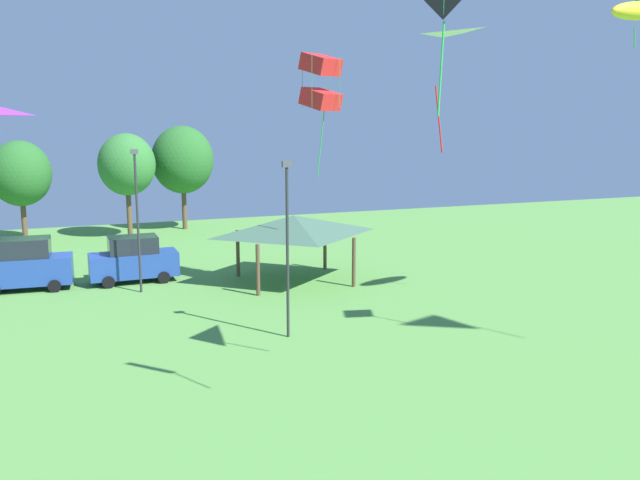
{
  "coord_description": "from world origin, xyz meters",
  "views": [
    {
      "loc": [
        -6.76,
        2.94,
        8.92
      ],
      "look_at": [
        -1.72,
        16.8,
        6.15
      ],
      "focal_mm": 38.0,
      "sensor_mm": 36.0,
      "label": 1
    }
  ],
  "objects": [
    {
      "name": "treeline_tree_4",
      "position": [
        1.17,
        55.79,
        5.39
      ],
      "size": [
        4.73,
        4.73,
        8.01
      ],
      "color": "brown",
      "rests_on": "ground"
    },
    {
      "name": "kite_flying_0",
      "position": [
        3.04,
        21.26,
        10.41
      ],
      "size": [
        1.66,
        2.13,
        2.82
      ],
      "color": "white"
    },
    {
      "name": "light_post_1",
      "position": [
        1.0,
        28.07,
        3.96
      ],
      "size": [
        0.36,
        0.2,
        7.11
      ],
      "color": "#2D2D33",
      "rests_on": "ground"
    },
    {
      "name": "parked_car_second_from_left",
      "position": [
        -9.42,
        39.76,
        1.3
      ],
      "size": [
        4.65,
        2.21,
        2.69
      ],
      "rotation": [
        0.0,
        0.0,
        -0.05
      ],
      "color": "#234299",
      "rests_on": "ground"
    },
    {
      "name": "park_pavilion",
      "position": [
        4.06,
        36.79,
        3.08
      ],
      "size": [
        6.66,
        5.57,
        3.6
      ],
      "color": "brown",
      "rests_on": "ground"
    },
    {
      "name": "treeline_tree_3",
      "position": [
        -3.17,
        53.39,
        5.3
      ],
      "size": [
        4.05,
        4.05,
        7.55
      ],
      "color": "brown",
      "rests_on": "ground"
    },
    {
      "name": "kite_flying_9",
      "position": [
        15.47,
        25.85,
        13.08
      ],
      "size": [
        3.56,
        1.61,
        2.2
      ],
      "color": "yellow"
    },
    {
      "name": "kite_flying_3",
      "position": [
        4.42,
        33.59,
        10.38
      ],
      "size": [
        2.03,
        2.09,
        5.84
      ],
      "color": "red"
    },
    {
      "name": "parked_car_third_from_left",
      "position": [
        -4.05,
        39.62,
        1.22
      ],
      "size": [
        4.64,
        2.14,
        2.48
      ],
      "rotation": [
        0.0,
        0.0,
        0.03
      ],
      "color": "#234299",
      "rests_on": "ground"
    },
    {
      "name": "treeline_tree_2",
      "position": [
        -10.27,
        54.24,
        4.8
      ],
      "size": [
        4.15,
        4.15,
        7.1
      ],
      "color": "brown",
      "rests_on": "ground"
    },
    {
      "name": "light_post_2",
      "position": [
        -3.93,
        37.29,
        4.01
      ],
      "size": [
        0.36,
        0.2,
        7.21
      ],
      "color": "#2D2D33",
      "rests_on": "ground"
    }
  ]
}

